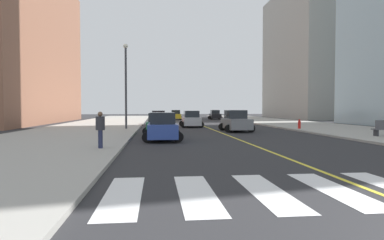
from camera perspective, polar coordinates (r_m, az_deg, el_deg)
sidewalk_kerb_east at (r=30.01m, az=30.02°, el=-2.11°), size 10.00×120.00×0.15m
sidewalk_kerb_west at (r=25.16m, az=-21.62°, el=-2.73°), size 10.00×120.00×0.15m
crosswalk_paint at (r=10.05m, az=27.59°, el=-10.33°), size 13.50×4.00×0.01m
lane_divider_paint at (r=44.55m, az=0.95°, el=-0.64°), size 0.16×80.00×0.01m
parking_garage_concrete at (r=74.07m, az=21.69°, el=10.35°), size 18.00×24.00×25.89m
car_silver_nearest at (r=36.68m, az=-0.13°, el=0.09°), size 2.55×4.07×1.81m
car_gray_second at (r=30.32m, az=7.53°, el=-0.25°), size 2.72×4.32×1.92m
car_blue_third at (r=21.63m, az=-5.10°, el=-1.29°), size 2.56×4.10×1.83m
car_red_fourth at (r=41.43m, az=-5.74°, el=0.30°), size 2.56×4.04×1.79m
car_green_fifth at (r=26.97m, az=-5.78°, el=-0.73°), size 2.49×3.90×1.71m
car_black_sixth at (r=61.40m, az=3.98°, el=0.86°), size 2.48×3.91×1.73m
car_yellow_seventh at (r=60.25m, az=-2.85°, el=0.84°), size 2.48×3.92×1.74m
pedestrian_walking_west at (r=16.94m, az=-15.44°, el=-1.33°), size 0.44×0.44×1.79m
fire_hydrant at (r=33.37m, az=17.91°, el=-0.67°), size 0.26×0.26×0.89m
street_lamp at (r=32.37m, az=-11.27°, el=6.87°), size 0.44×0.44×8.03m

